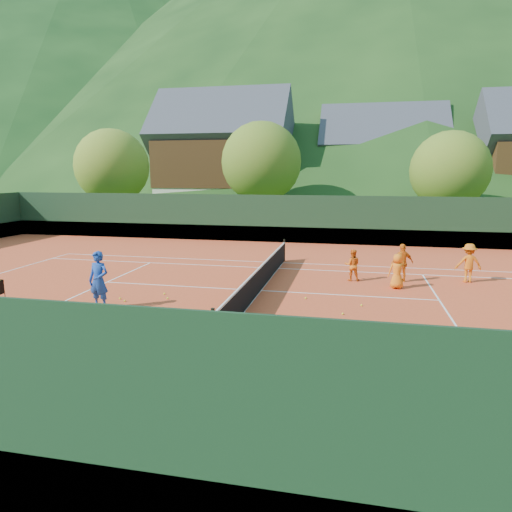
% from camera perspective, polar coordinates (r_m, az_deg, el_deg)
% --- Properties ---
extents(ground, '(400.00, 400.00, 0.00)m').
position_cam_1_polar(ground, '(17.33, 0.57, -4.41)').
color(ground, '#2D5019').
rests_on(ground, ground).
extents(clay_court, '(40.00, 24.00, 0.02)m').
position_cam_1_polar(clay_court, '(17.33, 0.57, -4.38)').
color(clay_court, '#C74220').
rests_on(clay_court, ground).
extents(mountain_far, '(280.00, 280.00, 110.00)m').
position_cam_1_polar(mountain_far, '(183.63, 15.23, 26.16)').
color(mountain_far, black).
rests_on(mountain_far, ground).
extents(mountain_far_left, '(260.00, 260.00, 100.00)m').
position_cam_1_polar(mountain_far_left, '(196.15, -18.33, 23.45)').
color(mountain_far_left, black).
rests_on(mountain_far_left, ground).
extents(coach, '(0.75, 0.53, 1.93)m').
position_cam_1_polar(coach, '(15.66, -19.06, -2.92)').
color(coach, '#17409B').
rests_on(coach, clay_court).
extents(student_a, '(0.67, 0.54, 1.31)m').
position_cam_1_polar(student_a, '(19.18, 11.94, -1.11)').
color(student_a, orange).
rests_on(student_a, clay_court).
extents(student_b, '(1.00, 0.68, 1.57)m').
position_cam_1_polar(student_b, '(19.47, 17.82, -0.82)').
color(student_b, orange).
rests_on(student_b, clay_court).
extents(student_c, '(0.72, 0.52, 1.36)m').
position_cam_1_polar(student_c, '(18.32, 17.23, -1.82)').
color(student_c, orange).
rests_on(student_c, clay_court).
extents(student_d, '(1.07, 0.68, 1.59)m').
position_cam_1_polar(student_d, '(20.39, 25.04, -0.80)').
color(student_d, orange).
rests_on(student_d, clay_court).
extents(tennis_ball_0, '(0.07, 0.07, 0.07)m').
position_cam_1_polar(tennis_ball_0, '(11.62, -18.95, -12.40)').
color(tennis_ball_0, '#DCF228').
rests_on(tennis_ball_0, clay_court).
extents(tennis_ball_2, '(0.07, 0.07, 0.07)m').
position_cam_1_polar(tennis_ball_2, '(17.10, -11.38, -4.64)').
color(tennis_ball_2, '#DCF228').
rests_on(tennis_ball_2, clay_court).
extents(tennis_ball_3, '(0.07, 0.07, 0.07)m').
position_cam_1_polar(tennis_ball_3, '(11.90, 25.01, -12.27)').
color(tennis_ball_3, '#DCF228').
rests_on(tennis_ball_3, clay_court).
extents(tennis_ball_4, '(0.07, 0.07, 0.07)m').
position_cam_1_polar(tennis_ball_4, '(12.33, 5.15, -10.49)').
color(tennis_ball_4, '#DCF228').
rests_on(tennis_ball_4, clay_court).
extents(tennis_ball_5, '(0.07, 0.07, 0.07)m').
position_cam_1_polar(tennis_ball_5, '(16.48, -11.00, -5.21)').
color(tennis_ball_5, '#DCF228').
rests_on(tennis_ball_5, clay_court).
extents(tennis_ball_6, '(0.07, 0.07, 0.07)m').
position_cam_1_polar(tennis_ball_6, '(15.76, 13.04, -6.01)').
color(tennis_ball_6, '#DCF228').
rests_on(tennis_ball_6, clay_court).
extents(tennis_ball_8, '(0.07, 0.07, 0.07)m').
position_cam_1_polar(tennis_ball_8, '(16.30, 6.23, -5.25)').
color(tennis_ball_8, '#DCF228').
rests_on(tennis_ball_8, clay_court).
extents(tennis_ball_9, '(0.07, 0.07, 0.07)m').
position_cam_1_polar(tennis_ball_9, '(16.87, -16.64, -5.09)').
color(tennis_ball_9, '#DCF228').
rests_on(tennis_ball_9, clay_court).
extents(tennis_ball_10, '(0.07, 0.07, 0.07)m').
position_cam_1_polar(tennis_ball_10, '(8.82, 7.77, -19.59)').
color(tennis_ball_10, '#DCF228').
rests_on(tennis_ball_10, clay_court).
extents(tennis_ball_11, '(0.07, 0.07, 0.07)m').
position_cam_1_polar(tennis_ball_11, '(11.95, 14.04, -11.48)').
color(tennis_ball_11, '#DCF228').
rests_on(tennis_ball_11, clay_court).
extents(tennis_ball_12, '(0.07, 0.07, 0.07)m').
position_cam_1_polar(tennis_ball_12, '(16.51, -16.08, -5.40)').
color(tennis_ball_12, '#DCF228').
rests_on(tennis_ball_12, clay_court).
extents(tennis_ball_13, '(0.07, 0.07, 0.07)m').
position_cam_1_polar(tennis_ball_13, '(14.95, -7.57, -6.74)').
color(tennis_ball_13, '#DCF228').
rests_on(tennis_ball_13, clay_court).
extents(tennis_ball_14, '(0.07, 0.07, 0.07)m').
position_cam_1_polar(tennis_ball_14, '(14.73, 10.79, -7.10)').
color(tennis_ball_14, '#DCF228').
rests_on(tennis_ball_14, clay_court).
extents(tennis_ball_15, '(0.07, 0.07, 0.07)m').
position_cam_1_polar(tennis_ball_15, '(14.10, -29.02, -9.09)').
color(tennis_ball_15, '#DCF228').
rests_on(tennis_ball_15, clay_court).
extents(tennis_ball_16, '(0.07, 0.07, 0.07)m').
position_cam_1_polar(tennis_ball_16, '(9.51, -15.51, -17.54)').
color(tennis_ball_16, '#DCF228').
rests_on(tennis_ball_16, clay_court).
extents(tennis_ball_18, '(0.07, 0.07, 0.07)m').
position_cam_1_polar(tennis_ball_18, '(16.07, -25.59, -6.48)').
color(tennis_ball_18, '#DCF228').
rests_on(tennis_ball_18, clay_court).
extents(tennis_ball_19, '(0.07, 0.07, 0.07)m').
position_cam_1_polar(tennis_ball_19, '(10.20, 19.35, -15.75)').
color(tennis_ball_19, '#DCF228').
rests_on(tennis_ball_19, clay_court).
extents(tennis_ball_20, '(0.07, 0.07, 0.07)m').
position_cam_1_polar(tennis_ball_20, '(10.93, -28.28, -14.62)').
color(tennis_ball_20, '#DCF228').
rests_on(tennis_ball_20, clay_court).
extents(tennis_ball_21, '(0.07, 0.07, 0.07)m').
position_cam_1_polar(tennis_ball_21, '(12.76, -26.19, -10.85)').
color(tennis_ball_21, '#DCF228').
rests_on(tennis_ball_21, clay_court).
extents(tennis_ball_22, '(0.07, 0.07, 0.07)m').
position_cam_1_polar(tennis_ball_22, '(12.26, -11.10, -10.78)').
color(tennis_ball_22, '#DCF228').
rests_on(tennis_ball_22, clay_court).
extents(tennis_ball_24, '(0.07, 0.07, 0.07)m').
position_cam_1_polar(tennis_ball_24, '(12.93, -9.15, -9.57)').
color(tennis_ball_24, '#DCF228').
rests_on(tennis_ball_24, clay_court).
extents(tennis_ball_25, '(0.07, 0.07, 0.07)m').
position_cam_1_polar(tennis_ball_25, '(9.40, 21.30, -18.25)').
color(tennis_ball_25, '#DCF228').
rests_on(tennis_ball_25, clay_court).
extents(court_lines, '(23.83, 11.03, 0.00)m').
position_cam_1_polar(court_lines, '(17.33, 0.57, -4.34)').
color(court_lines, white).
rests_on(court_lines, clay_court).
extents(tennis_net, '(0.10, 12.07, 1.10)m').
position_cam_1_polar(tennis_net, '(17.21, 0.57, -2.74)').
color(tennis_net, black).
rests_on(tennis_net, clay_court).
extents(perimeter_fence, '(40.40, 24.24, 3.00)m').
position_cam_1_polar(perimeter_fence, '(17.05, 0.58, -0.29)').
color(perimeter_fence, black).
rests_on(perimeter_fence, clay_court).
extents(chalet_left, '(13.80, 9.93, 12.92)m').
position_cam_1_polar(chalet_left, '(48.30, -4.07, 11.90)').
color(chalet_left, beige).
rests_on(chalet_left, ground).
extents(chalet_mid, '(12.65, 8.82, 11.45)m').
position_cam_1_polar(chalet_mid, '(50.49, 15.35, 10.75)').
color(chalet_mid, beige).
rests_on(chalet_mid, ground).
extents(tree_a, '(6.00, 6.00, 7.88)m').
position_cam_1_polar(tree_a, '(39.47, -17.59, 10.63)').
color(tree_a, '#3E2918').
rests_on(tree_a, ground).
extents(tree_b, '(6.40, 6.40, 8.40)m').
position_cam_1_polar(tree_b, '(37.15, 0.68, 11.65)').
color(tree_b, '#3E2618').
rests_on(tree_b, ground).
extents(tree_c, '(5.60, 5.60, 7.35)m').
position_cam_1_polar(tree_c, '(36.04, 23.07, 9.82)').
color(tree_c, '#422C1A').
rests_on(tree_c, ground).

